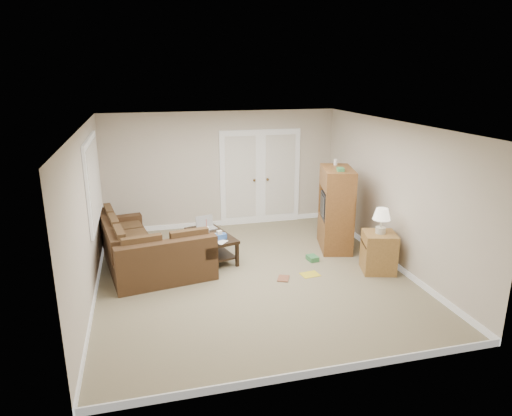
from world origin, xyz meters
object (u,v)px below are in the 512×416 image
object	(u,v)px
coffee_table	(211,245)
tv_armoire	(336,208)
sectional_sofa	(143,252)
side_cabinet	(379,249)

from	to	relation	value
coffee_table	tv_armoire	xyz separation A→B (m)	(2.39, -0.05, 0.53)
sectional_sofa	tv_armoire	size ratio (longest dim) A/B	1.51
sectional_sofa	coffee_table	size ratio (longest dim) A/B	2.00
coffee_table	sectional_sofa	bearing A→B (deg)	171.30
sectional_sofa	coffee_table	distance (m)	1.21
tv_armoire	side_cabinet	xyz separation A→B (m)	(0.28, -1.20, -0.39)
tv_armoire	sectional_sofa	bearing A→B (deg)	-164.32
sectional_sofa	tv_armoire	bearing A→B (deg)	-8.26
sectional_sofa	side_cabinet	distance (m)	4.03
sectional_sofa	coffee_table	bearing A→B (deg)	-2.97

